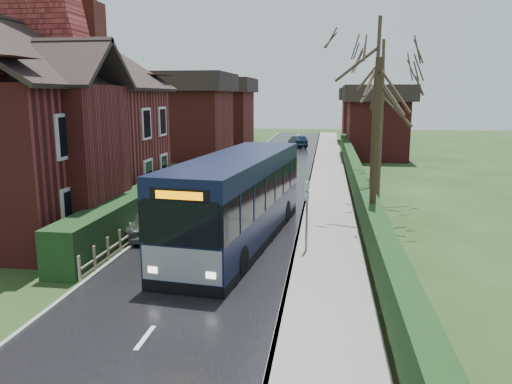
# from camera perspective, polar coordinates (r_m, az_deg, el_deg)

# --- Properties ---
(ground) EXTENTS (140.00, 140.00, 0.00)m
(ground) POSITION_cam_1_polar(r_m,az_deg,el_deg) (17.77, -5.75, -7.47)
(ground) COLOR #334F21
(ground) RESTS_ON ground
(road) EXTENTS (6.00, 100.00, 0.02)m
(road) POSITION_cam_1_polar(r_m,az_deg,el_deg) (27.25, -0.77, -0.88)
(road) COLOR black
(road) RESTS_ON ground
(pavement) EXTENTS (2.50, 100.00, 0.14)m
(pavement) POSITION_cam_1_polar(r_m,az_deg,el_deg) (26.93, 8.21, -1.01)
(pavement) COLOR slate
(pavement) RESTS_ON ground
(kerb_right) EXTENTS (0.12, 100.00, 0.14)m
(kerb_right) POSITION_cam_1_polar(r_m,az_deg,el_deg) (26.95, 5.66, -0.94)
(kerb_right) COLOR gray
(kerb_right) RESTS_ON ground
(kerb_left) EXTENTS (0.12, 100.00, 0.10)m
(kerb_left) POSITION_cam_1_polar(r_m,az_deg,el_deg) (27.87, -6.98, -0.61)
(kerb_left) COLOR gray
(kerb_left) RESTS_ON ground
(front_hedge) EXTENTS (1.20, 16.00, 1.60)m
(front_hedge) POSITION_cam_1_polar(r_m,az_deg,el_deg) (23.31, -12.21, -1.18)
(front_hedge) COLOR black
(front_hedge) RESTS_ON ground
(picket_fence) EXTENTS (0.10, 16.00, 0.90)m
(picket_fence) POSITION_cam_1_polar(r_m,az_deg,el_deg) (23.13, -10.43, -2.09)
(picket_fence) COLOR tan
(picket_fence) RESTS_ON ground
(right_wall_hedge) EXTENTS (0.60, 50.00, 1.80)m
(right_wall_hedge) POSITION_cam_1_polar(r_m,az_deg,el_deg) (26.81, 11.58, 0.89)
(right_wall_hedge) COLOR maroon
(right_wall_hedge) RESTS_ON ground
(brick_house) EXTENTS (9.30, 14.60, 10.30)m
(brick_house) POSITION_cam_1_polar(r_m,az_deg,el_deg) (24.75, -23.38, 7.23)
(brick_house) COLOR maroon
(brick_house) RESTS_ON ground
(bus) EXTENTS (3.83, 11.34, 3.38)m
(bus) POSITION_cam_1_polar(r_m,az_deg,el_deg) (19.10, -2.08, -0.91)
(bus) COLOR black
(bus) RESTS_ON ground
(car_silver) EXTENTS (1.76, 3.76, 1.24)m
(car_silver) POSITION_cam_1_polar(r_m,az_deg,el_deg) (20.67, -11.72, -3.22)
(car_silver) COLOR silver
(car_silver) RESTS_ON ground
(car_green) EXTENTS (2.78, 4.94, 1.35)m
(car_green) POSITION_cam_1_polar(r_m,az_deg,el_deg) (22.08, -10.64, -2.12)
(car_green) COLOR black
(car_green) RESTS_ON ground
(car_distant) EXTENTS (2.41, 4.08, 1.27)m
(car_distant) POSITION_cam_1_polar(r_m,az_deg,el_deg) (55.09, 4.79, 5.75)
(car_distant) COLOR black
(car_distant) RESTS_ON ground
(bus_stop_sign) EXTENTS (0.15, 0.40, 2.68)m
(bus_stop_sign) POSITION_cam_1_polar(r_m,az_deg,el_deg) (17.75, 5.85, -1.56)
(bus_stop_sign) COLOR slate
(bus_stop_sign) RESTS_ON ground
(telegraph_pole) EXTENTS (0.24, 0.89, 6.89)m
(telegraph_pole) POSITION_cam_1_polar(r_m,az_deg,el_deg) (18.17, 13.41, 3.98)
(telegraph_pole) COLOR black
(telegraph_pole) RESTS_ON ground
(tree_right_near) EXTENTS (4.34, 4.34, 9.36)m
(tree_right_near) POSITION_cam_1_polar(r_m,az_deg,el_deg) (22.50, 13.80, 14.20)
(tree_right_near) COLOR #33281E
(tree_right_near) RESTS_ON ground
(tree_right_far) EXTENTS (4.58, 4.58, 8.85)m
(tree_right_far) POSITION_cam_1_polar(r_m,az_deg,el_deg) (26.93, 14.21, 12.79)
(tree_right_far) COLOR #392E22
(tree_right_far) RESTS_ON ground
(tree_house_side) EXTENTS (4.51, 4.51, 10.26)m
(tree_house_side) POSITION_cam_1_polar(r_m,az_deg,el_deg) (29.74, -19.87, 14.30)
(tree_house_side) COLOR #33271E
(tree_house_side) RESTS_ON ground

